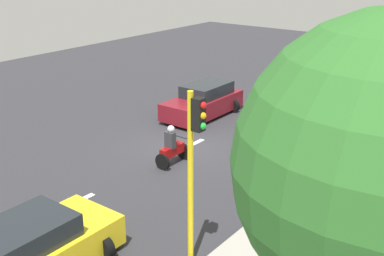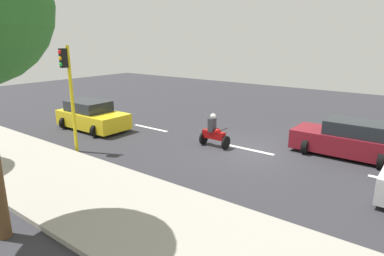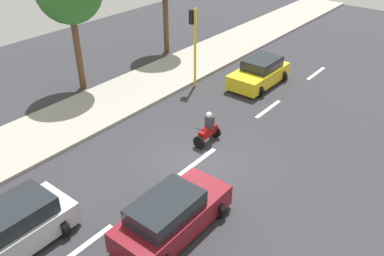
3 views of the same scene
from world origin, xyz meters
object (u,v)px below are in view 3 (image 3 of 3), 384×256
(car_silver, at_px, (10,230))
(car_yellow_cab, at_px, (259,73))
(car_maroon, at_px, (172,215))
(traffic_light_corner, at_px, (194,37))
(motorcycle, at_px, (208,130))

(car_silver, bearing_deg, car_yellow_cab, -89.08)
(car_maroon, xyz_separation_m, car_yellow_cab, (3.79, -12.08, -0.00))
(car_silver, height_order, traffic_light_corner, traffic_light_corner)
(traffic_light_corner, bearing_deg, motorcycle, 134.35)
(traffic_light_corner, bearing_deg, car_yellow_cab, -137.96)
(car_maroon, height_order, traffic_light_corner, traffic_light_corner)
(car_maroon, height_order, motorcycle, motorcycle)
(car_maroon, relative_size, traffic_light_corner, 0.96)
(car_yellow_cab, height_order, traffic_light_corner, traffic_light_corner)
(car_silver, xyz_separation_m, traffic_light_corner, (3.09, -13.20, 2.22))
(car_maroon, bearing_deg, car_silver, 46.12)
(car_maroon, height_order, car_yellow_cab, same)
(car_yellow_cab, distance_m, motorcycle, 7.08)
(car_yellow_cab, xyz_separation_m, motorcycle, (-1.44, 6.93, -0.07))
(car_yellow_cab, xyz_separation_m, traffic_light_corner, (2.84, 2.56, 2.22))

